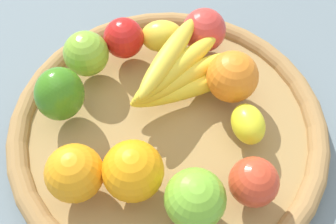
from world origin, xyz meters
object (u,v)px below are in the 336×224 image
orange_0 (75,173)px  banana_bunch (178,73)px  apple_0 (254,182)px  apple_1 (204,30)px  orange_1 (232,77)px  lemon_1 (248,124)px  apple_4 (195,199)px  lemon_0 (162,36)px  apple_3 (86,54)px  apple_2 (124,38)px  orange_2 (133,171)px  bell_pepper (60,94)px

orange_0 → banana_bunch: orange_0 is taller
orange_0 → apple_0: (0.19, -0.13, -0.01)m
orange_0 → apple_1: size_ratio=1.07×
orange_1 → apple_1: 0.10m
lemon_1 → apple_4: apple_4 is taller
apple_0 → apple_4: size_ratio=0.84×
banana_bunch → lemon_0: bearing=74.5°
apple_3 → orange_0: orange_0 is taller
lemon_0 → orange_0: orange_0 is taller
apple_2 → apple_1: (0.12, -0.06, 0.00)m
lemon_0 → apple_0: (-0.04, -0.28, 0.01)m
apple_3 → lemon_0: bearing=-10.1°
orange_2 → orange_1: orange_2 is taller
apple_3 → bell_pepper: size_ratio=0.84×
lemon_0 → apple_2: 0.06m
bell_pepper → apple_4: size_ratio=1.09×
bell_pepper → banana_bunch: bell_pepper is taller
orange_2 → orange_0: orange_2 is taller
bell_pepper → banana_bunch: size_ratio=0.47×
orange_2 → apple_0: orange_2 is taller
orange_1 → lemon_1: 0.08m
apple_3 → apple_2: apple_3 is taller
lemon_0 → orange_0: (-0.22, -0.15, 0.01)m
apple_0 → orange_1: (0.08, 0.15, 0.01)m
bell_pepper → apple_2: (0.13, 0.06, -0.01)m
bell_pepper → banana_bunch: 0.17m
bell_pepper → apple_2: size_ratio=1.29×
apple_0 → orange_1: bearing=62.8°
bell_pepper → apple_2: 0.14m
bell_pepper → lemon_0: bearing=-17.6°
orange_2 → bell_pepper: (-0.03, 0.16, 0.00)m
lemon_1 → lemon_0: bearing=94.3°
bell_pepper → apple_4: bearing=-99.4°
apple_2 → orange_0: bearing=-132.9°
orange_0 → apple_2: size_ratio=1.16×
apple_3 → banana_bunch: banana_bunch is taller
apple_1 → lemon_1: bearing=-104.2°
lemon_0 → bell_pepper: bell_pepper is taller
apple_1 → lemon_1: (-0.04, -0.17, -0.01)m
orange_0 → apple_2: 0.24m
orange_2 → banana_bunch: size_ratio=0.45×
orange_0 → bell_pepper: 0.13m
lemon_0 → apple_3: size_ratio=0.99×
orange_0 → apple_1: (0.28, 0.12, -0.00)m
apple_3 → apple_1: bearing=-16.5°
lemon_0 → lemon_1: 0.21m
lemon_0 → apple_3: apple_3 is taller
lemon_0 → orange_2: size_ratio=0.88×
bell_pepper → orange_1: bearing=-51.6°
banana_bunch → lemon_1: (0.04, -0.12, -0.01)m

